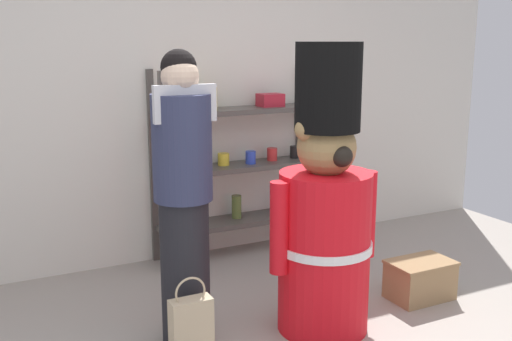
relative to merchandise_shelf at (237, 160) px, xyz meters
name	(u,v)px	position (x,y,z in m)	size (l,w,h in m)	color
back_wall	(165,96)	(-0.51, 0.22, 0.52)	(6.40, 0.12, 2.60)	silver
merchandise_shelf	(237,160)	(0.00, 0.00, 0.00)	(1.37, 0.35, 1.51)	#4C4742
teddy_bear_guard	(325,214)	(-0.10, -1.43, -0.06)	(0.72, 0.57, 1.71)	red
person_shopper	(183,196)	(-0.89, -1.21, 0.09)	(0.35, 0.33, 1.68)	black
shopping_bag	(191,330)	(-0.96, -1.46, -0.58)	(0.23, 0.10, 0.50)	#C1AD89
display_crate	(420,280)	(0.73, -1.37, -0.64)	(0.44, 0.29, 0.27)	#9E7A51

